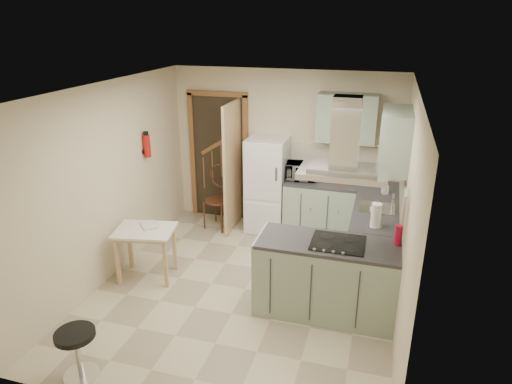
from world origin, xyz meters
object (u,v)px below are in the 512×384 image
(peninsula, at_px, (326,277))
(drop_leaf_table, at_px, (147,253))
(microwave, at_px, (302,171))
(fridge, at_px, (267,185))
(extractor_hood, at_px, (343,172))
(stool, at_px, (78,354))
(bentwood_chair, at_px, (218,200))

(peninsula, height_order, drop_leaf_table, peninsula)
(peninsula, distance_m, microwave, 2.16)
(fridge, height_order, drop_leaf_table, fridge)
(peninsula, bearing_deg, drop_leaf_table, 177.36)
(extractor_hood, height_order, stool, extractor_hood)
(drop_leaf_table, relative_size, bentwood_chair, 0.79)
(peninsula, bearing_deg, stool, -141.43)
(bentwood_chair, relative_size, stool, 1.87)
(fridge, height_order, bentwood_chair, fridge)
(fridge, distance_m, extractor_hood, 2.57)
(microwave, bearing_deg, fridge, 171.33)
(extractor_hood, distance_m, drop_leaf_table, 2.80)
(drop_leaf_table, height_order, stool, drop_leaf_table)
(peninsula, xyz_separation_m, microwave, (-0.68, 1.97, 0.58))
(drop_leaf_table, height_order, bentwood_chair, bentwood_chair)
(fridge, bearing_deg, drop_leaf_table, -120.83)
(bentwood_chair, bearing_deg, stool, -79.55)
(peninsula, relative_size, drop_leaf_table, 2.10)
(bentwood_chair, distance_m, microwave, 1.44)
(peninsula, distance_m, extractor_hood, 1.27)
(extractor_hood, relative_size, drop_leaf_table, 1.22)
(microwave, bearing_deg, extractor_hood, -75.88)
(fridge, distance_m, drop_leaf_table, 2.22)
(peninsula, height_order, extractor_hood, extractor_hood)
(fridge, relative_size, microwave, 3.19)
(fridge, bearing_deg, stool, -103.43)
(peninsula, bearing_deg, bentwood_chair, 137.76)
(microwave, bearing_deg, drop_leaf_table, -139.27)
(drop_leaf_table, relative_size, stool, 1.47)
(microwave, bearing_deg, peninsula, -78.44)
(drop_leaf_table, height_order, microwave, microwave)
(drop_leaf_table, bearing_deg, microwave, 37.54)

